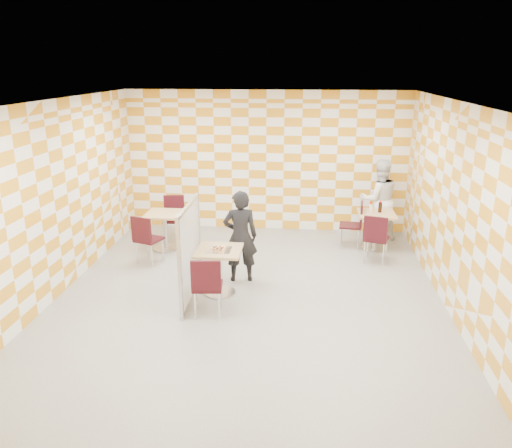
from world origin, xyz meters
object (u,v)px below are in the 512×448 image
Objects in this scene: partition at (190,252)px; sport_bottle at (371,208)px; man_dark at (240,236)px; second_table at (376,225)px; man_white at (379,200)px; chair_empty_far at (174,214)px; chair_main_front at (207,283)px; chair_empty_near at (145,236)px; empty_table at (165,225)px; chair_second_front at (376,235)px; main_table at (219,264)px; soda_bottle at (380,207)px; chair_second_side at (355,221)px.

sport_bottle is at bearing 40.92° from partition.
man_dark is at bearing -142.98° from sport_bottle.
second_table is 0.45× the size of man_white.
chair_empty_far is 0.55× the size of man_white.
chair_main_front is at bearing -68.09° from chair_empty_far.
chair_empty_near is 4.62× the size of sport_bottle.
chair_main_front is at bearing -63.29° from empty_table.
chair_second_front is at bearing -89.01° from sport_bottle.
sport_bottle is (2.99, 2.60, 0.05)m from partition.
main_table is 1.87m from chair_empty_near.
chair_second_front is 0.85m from sport_bottle.
chair_empty_far is at bearing 178.03° from soda_bottle.
partition reaches higher than second_table.
man_white is (3.24, 3.23, 0.05)m from partition.
chair_second_side reaches higher than empty_table.
chair_main_front and chair_empty_far have the same top height.
chair_empty_near is at bearing -163.26° from sport_bottle.
chair_main_front is (-2.76, -3.08, 0.04)m from second_table.
man_dark is at bearing -139.04° from chair_second_side.
second_table is at bearing 82.14° from chair_second_front.
man_dark is 0.93× the size of man_white.
man_dark is (0.27, 0.56, 0.27)m from main_table.
chair_main_front is 4.10m from sport_bottle.
empty_table is 3.74m from chair_second_side.
soda_bottle is at bearing 78.33° from chair_second_front.
chair_second_front reaches higher than main_table.
sport_bottle reaches higher than chair_second_side.
second_table is at bearing 48.12° from chair_main_front.
chair_empty_near is 4.02× the size of soda_bottle.
chair_empty_near is (-1.49, 1.89, 0.00)m from chair_main_front.
chair_second_side is 0.59× the size of man_dark.
empty_table is at bearing -173.78° from soda_bottle.
chair_second_front is 0.60× the size of partition.
partition reaches higher than chair_main_front.
soda_bottle reaches higher than chair_empty_far.
chair_empty_near reaches higher than second_table.
sport_bottle reaches higher than chair_empty_near.
chair_second_front is 4.08m from chair_empty_far.
chair_second_side is at bearing 177.82° from soda_bottle.
man_dark reaches higher than partition.
chair_main_front is 1.00× the size of chair_second_side.
empty_table is 2.13m from man_dark.
empty_table is 4.03m from sport_bottle.
sport_bottle reaches higher than chair_main_front.
chair_main_front is (-0.04, -0.81, 0.04)m from main_table.
partition reaches higher than chair_empty_far.
man_white is (4.23, 1.08, 0.33)m from empty_table.
chair_second_side is 3.69m from chair_empty_far.
sport_bottle reaches higher than empty_table.
chair_second_front is at bearing 6.16° from chair_empty_near.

